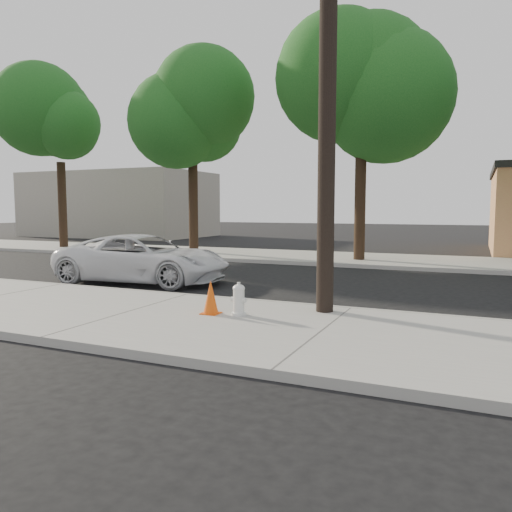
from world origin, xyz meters
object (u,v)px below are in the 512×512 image
Objects in this scene: utility_pole at (328,78)px; fire_hydrant at (239,300)px; traffic_cone at (211,298)px; police_cruiser at (143,259)px.

utility_pole reaches higher than fire_hydrant.
fire_hydrant is (-1.41, -1.03, -4.26)m from utility_pole.
fire_hydrant is 0.91× the size of traffic_cone.
utility_pole reaches higher than traffic_cone.
traffic_cone is (4.34, -3.69, -0.25)m from police_cruiser.
utility_pole is at bearing -117.66° from police_cruiser.
utility_pole is 7.89m from police_cruiser.
utility_pole is at bearing 29.81° from traffic_cone.
utility_pole is 13.55× the size of traffic_cone.
traffic_cone is (-1.97, -1.13, -4.23)m from utility_pole.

